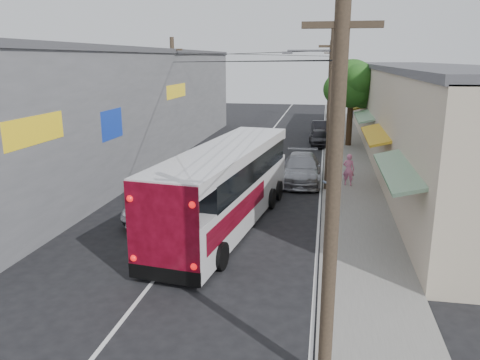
{
  "coord_description": "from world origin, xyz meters",
  "views": [
    {
      "loc": [
        4.99,
        -10.7,
        6.63
      ],
      "look_at": [
        1.51,
        8.31,
        1.6
      ],
      "focal_mm": 35.0,
      "sensor_mm": 36.0,
      "label": 1
    }
  ],
  "objects_px": {
    "pedestrian_near": "(349,170)",
    "parked_suv": "(301,168)",
    "jeepney": "(163,203)",
    "parked_car_mid": "(320,138)",
    "pedestrian_far": "(332,184)",
    "parked_car_far": "(321,128)",
    "coach_bus": "(227,185)"
  },
  "relations": [
    {
      "from": "pedestrian_far",
      "to": "parked_suv",
      "type": "bearing_deg",
      "value": -63.25
    },
    {
      "from": "parked_car_far",
      "to": "pedestrian_near",
      "type": "relative_size",
      "value": 2.3
    },
    {
      "from": "jeepney",
      "to": "parked_suv",
      "type": "height_order",
      "value": "parked_suv"
    },
    {
      "from": "parked_suv",
      "to": "pedestrian_far",
      "type": "height_order",
      "value": "pedestrian_far"
    },
    {
      "from": "jeepney",
      "to": "parked_suv",
      "type": "bearing_deg",
      "value": 57.76
    },
    {
      "from": "pedestrian_near",
      "to": "parked_suv",
      "type": "bearing_deg",
      "value": 1.69
    },
    {
      "from": "parked_car_mid",
      "to": "pedestrian_near",
      "type": "bearing_deg",
      "value": -87.67
    },
    {
      "from": "parked_suv",
      "to": "coach_bus",
      "type": "bearing_deg",
      "value": -110.51
    },
    {
      "from": "coach_bus",
      "to": "pedestrian_far",
      "type": "height_order",
      "value": "coach_bus"
    },
    {
      "from": "parked_suv",
      "to": "jeepney",
      "type": "bearing_deg",
      "value": -129.13
    },
    {
      "from": "parked_car_far",
      "to": "pedestrian_far",
      "type": "height_order",
      "value": "pedestrian_far"
    },
    {
      "from": "jeepney",
      "to": "parked_car_mid",
      "type": "bearing_deg",
      "value": 76.47
    },
    {
      "from": "pedestrian_far",
      "to": "parked_car_mid",
      "type": "bearing_deg",
      "value": -82.45
    },
    {
      "from": "parked_car_mid",
      "to": "pedestrian_far",
      "type": "height_order",
      "value": "pedestrian_far"
    },
    {
      "from": "coach_bus",
      "to": "parked_car_far",
      "type": "xyz_separation_m",
      "value": [
        3.39,
        23.98,
        -1.05
      ]
    },
    {
      "from": "parked_car_mid",
      "to": "pedestrian_near",
      "type": "xyz_separation_m",
      "value": [
        1.71,
        -12.08,
        0.32
      ]
    },
    {
      "from": "parked_car_far",
      "to": "pedestrian_near",
      "type": "distance_m",
      "value": 17.19
    },
    {
      "from": "parked_car_mid",
      "to": "parked_car_far",
      "type": "relative_size",
      "value": 0.97
    },
    {
      "from": "parked_car_far",
      "to": "pedestrian_near",
      "type": "xyz_separation_m",
      "value": [
        1.71,
        -17.1,
        0.32
      ]
    },
    {
      "from": "parked_car_far",
      "to": "coach_bus",
      "type": "bearing_deg",
      "value": -104.89
    },
    {
      "from": "jeepney",
      "to": "parked_car_mid",
      "type": "relative_size",
      "value": 1.22
    },
    {
      "from": "coach_bus",
      "to": "jeepney",
      "type": "relative_size",
      "value": 2.5
    },
    {
      "from": "jeepney",
      "to": "pedestrian_far",
      "type": "relative_size",
      "value": 2.63
    },
    {
      "from": "parked_car_far",
      "to": "pedestrian_far",
      "type": "xyz_separation_m",
      "value": [
        0.8,
        -20.32,
        0.36
      ]
    },
    {
      "from": "parked_suv",
      "to": "parked_car_far",
      "type": "distance_m",
      "value": 16.41
    },
    {
      "from": "pedestrian_near",
      "to": "pedestrian_far",
      "type": "height_order",
      "value": "pedestrian_far"
    },
    {
      "from": "coach_bus",
      "to": "jeepney",
      "type": "bearing_deg",
      "value": 179.06
    },
    {
      "from": "parked_car_far",
      "to": "pedestrian_near",
      "type": "bearing_deg",
      "value": -91.15
    },
    {
      "from": "parked_car_far",
      "to": "parked_car_mid",
      "type": "bearing_deg",
      "value": -96.85
    },
    {
      "from": "coach_bus",
      "to": "parked_car_mid",
      "type": "distance_m",
      "value": 19.29
    },
    {
      "from": "jeepney",
      "to": "pedestrian_near",
      "type": "bearing_deg",
      "value": 44.13
    },
    {
      "from": "coach_bus",
      "to": "pedestrian_far",
      "type": "relative_size",
      "value": 6.6
    }
  ]
}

